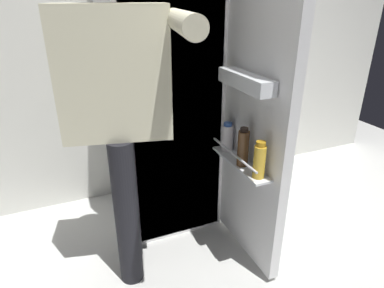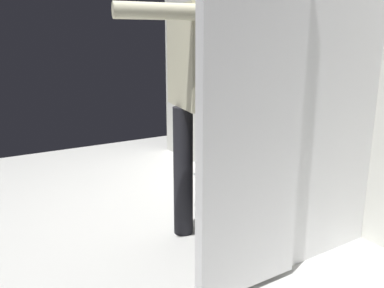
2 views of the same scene
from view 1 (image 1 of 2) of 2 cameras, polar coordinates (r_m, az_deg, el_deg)
ground_plane at (r=2.03m, az=0.41°, el=-19.39°), size 5.65×5.65×0.00m
kitchen_wall at (r=2.39m, az=-9.27°, el=21.83°), size 4.40×0.10×2.63m
refrigerator at (r=2.06m, az=-4.69°, el=7.55°), size 0.65×1.22×1.62m
person at (r=1.54m, az=-12.46°, el=7.50°), size 0.56×0.84×1.61m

